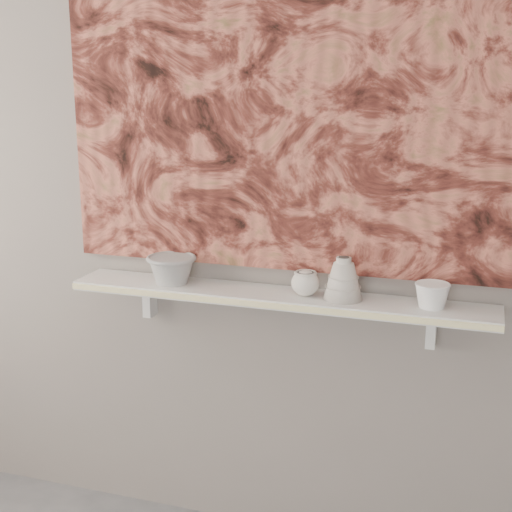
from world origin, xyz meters
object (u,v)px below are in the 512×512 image
at_px(bowl_white, 432,295).
at_px(shelf, 277,297).
at_px(bowl_grey, 172,269).
at_px(cup_cream, 305,283).
at_px(painting, 285,100).
at_px(bell_vessel, 343,278).

bearing_deg(bowl_white, shelf, 180.00).
distance_m(shelf, bowl_grey, 0.38).
xyz_separation_m(shelf, cup_cream, (0.09, 0.00, 0.06)).
distance_m(painting, bowl_white, 0.76).
bearing_deg(bowl_white, cup_cream, 180.00).
xyz_separation_m(bowl_grey, cup_cream, (0.47, 0.00, -0.01)).
height_order(bowl_grey, bowl_white, bowl_grey).
distance_m(shelf, painting, 0.63).
relative_size(painting, cup_cream, 16.65).
xyz_separation_m(shelf, bowl_grey, (-0.37, 0.00, 0.06)).
relative_size(shelf, bowl_grey, 8.28).
bearing_deg(bowl_grey, cup_cream, 0.00).
relative_size(bell_vessel, bowl_white, 1.27).
relative_size(shelf, cup_cream, 15.54).
distance_m(painting, bowl_grey, 0.68).
relative_size(shelf, painting, 0.93).
xyz_separation_m(painting, bowl_grey, (-0.37, -0.08, -0.56)).
bearing_deg(bowl_white, painting, 170.67).
distance_m(shelf, bell_vessel, 0.23).
bearing_deg(painting, bell_vessel, -20.39).
distance_m(bowl_grey, cup_cream, 0.47).
xyz_separation_m(bowl_grey, bell_vessel, (0.59, 0.00, 0.02)).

